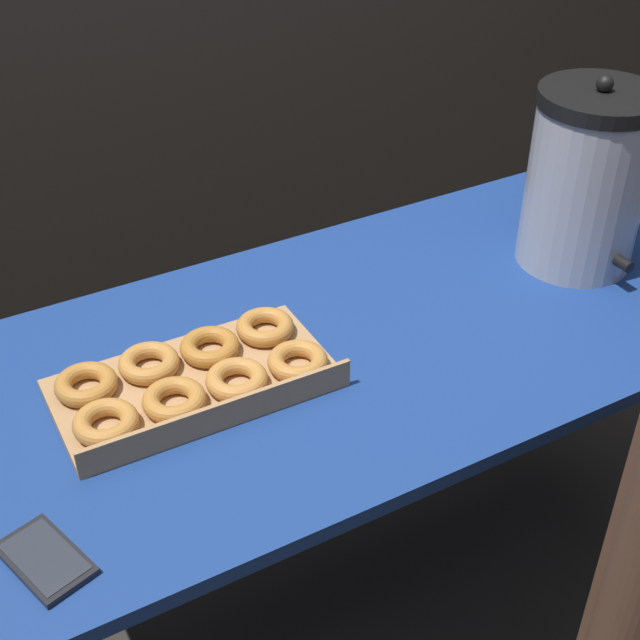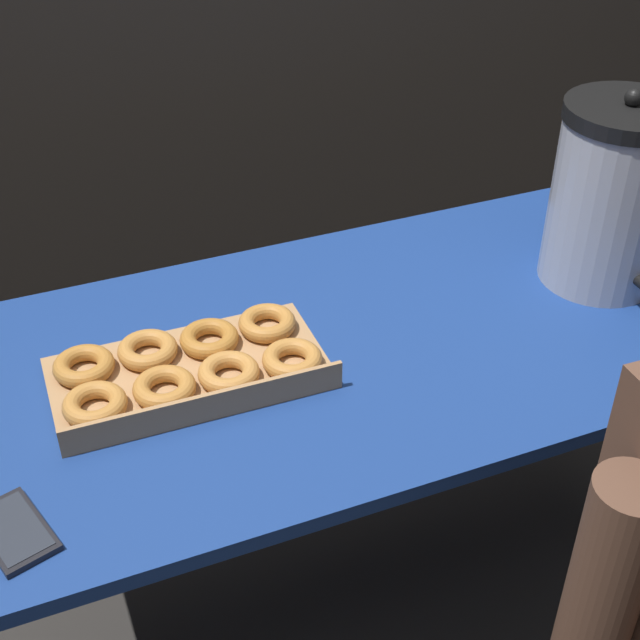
% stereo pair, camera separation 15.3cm
% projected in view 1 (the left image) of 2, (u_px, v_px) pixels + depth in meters
% --- Properties ---
extents(ground_plane, '(12.00, 12.00, 0.00)m').
position_uv_depth(ground_plane, '(358.00, 589.00, 2.03)').
color(ground_plane, '#2D2B28').
extents(folding_table, '(1.54, 0.72, 0.73)m').
position_uv_depth(folding_table, '(368.00, 351.00, 1.63)').
color(folding_table, navy).
rests_on(folding_table, ground).
extents(donut_box, '(0.46, 0.25, 0.05)m').
position_uv_depth(donut_box, '(194.00, 378.00, 1.46)').
color(donut_box, tan).
rests_on(donut_box, folding_table).
extents(coffee_urn, '(0.23, 0.26, 0.38)m').
position_uv_depth(coffee_urn, '(586.00, 179.00, 1.70)').
color(coffee_urn, '#B7B7BC').
rests_on(coffee_urn, folding_table).
extents(cell_phone, '(0.12, 0.16, 0.01)m').
position_uv_depth(cell_phone, '(45.00, 559.00, 1.18)').
color(cell_phone, black).
rests_on(cell_phone, folding_table).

